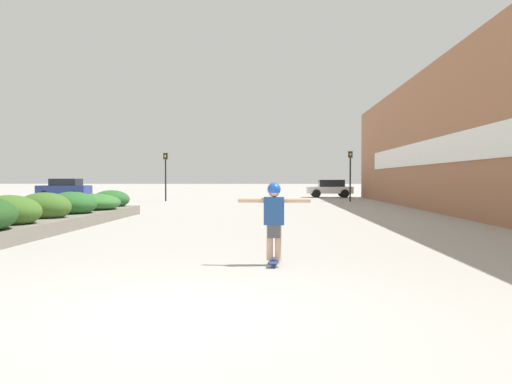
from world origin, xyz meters
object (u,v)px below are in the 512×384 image
Objects in this scene: car_leftmost at (330,188)px; traffic_light_left at (166,168)px; car_center_left at (65,188)px; traffic_light_right at (350,167)px; skateboarder at (274,213)px; skateboard at (274,261)px.

car_leftmost is 1.11× the size of traffic_light_left.
car_center_left is 1.11× the size of traffic_light_right.
traffic_light_left is at bearing 178.25° from traffic_light_right.
car_leftmost is at bearing 84.76° from skateboarder.
skateboard is 0.20× the size of car_leftmost.
car_center_left is 1.13× the size of traffic_light_left.
skateboard is 26.46m from traffic_light_right.
car_center_left is (-21.63, -3.55, 0.03)m from car_leftmost.
skateboard is at bearing 0.00° from skateboarder.
skateboard is at bearing -101.51° from traffic_light_right.
skateboarder is at bearing 0.00° from skateboard.
car_center_left is at bearing 121.96° from skateboard.
skateboarder is at bearing -101.51° from traffic_light_right.
car_leftmost is 14.72m from traffic_light_left.
car_leftmost is (4.72, 33.75, -0.16)m from skateboarder.
traffic_light_left is 0.98× the size of traffic_light_right.
traffic_light_left is at bearing -113.62° from car_center_left.
car_center_left is 10.01m from traffic_light_left.
traffic_light_right is at bearing -101.14° from car_center_left.
traffic_light_left is at bearing 120.90° from car_leftmost.
car_leftmost is 21.92m from car_center_left.
car_center_left is at bearing 121.96° from skateboarder.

